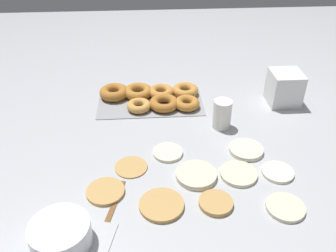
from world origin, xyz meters
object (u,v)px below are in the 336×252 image
at_px(pancake_2, 196,175).
at_px(pancake_4, 162,205).
at_px(pancake_5, 168,153).
at_px(pancake_6, 246,150).
at_px(container_stack, 284,88).
at_px(batter_bowl, 61,235).
at_px(pancake_1, 239,174).
at_px(paper_cup, 222,114).
at_px(pancake_9, 285,207).
at_px(donut_tray, 152,97).
at_px(pancake_3, 131,167).
at_px(pancake_7, 216,203).
at_px(pancake_8, 278,172).
at_px(pancake_0, 105,191).
at_px(spatula, 103,232).

height_order(pancake_2, pancake_4, pancake_2).
relative_size(pancake_5, pancake_6, 0.87).
bearing_deg(container_stack, batter_bowl, 39.60).
distance_m(pancake_1, paper_cup, 0.25).
distance_m(pancake_9, batter_bowl, 0.56).
height_order(donut_tray, batter_bowl, batter_bowl).
relative_size(pancake_4, container_stack, 0.95).
xyz_separation_m(pancake_9, donut_tray, (0.33, -0.57, 0.01)).
relative_size(pancake_1, pancake_5, 1.16).
xyz_separation_m(pancake_4, container_stack, (-0.49, -0.50, 0.06)).
bearing_deg(pancake_9, pancake_3, -25.09).
height_order(pancake_2, pancake_7, pancake_2).
xyz_separation_m(pancake_6, pancake_8, (-0.07, 0.11, -0.00)).
height_order(pancake_9, donut_tray, donut_tray).
relative_size(pancake_5, container_stack, 0.75).
bearing_deg(container_stack, paper_cup, 29.22).
distance_m(batter_bowl, container_stack, 0.94).
relative_size(pancake_8, container_stack, 0.75).
xyz_separation_m(pancake_1, pancake_3, (0.31, -0.05, -0.00)).
height_order(pancake_3, paper_cup, paper_cup).
distance_m(pancake_2, pancake_5, 0.13).
distance_m(pancake_5, donut_tray, 0.33).
height_order(donut_tray, container_stack, container_stack).
bearing_deg(pancake_4, pancake_0, -21.79).
distance_m(pancake_8, spatula, 0.52).
distance_m(pancake_5, pancake_9, 0.38).
bearing_deg(pancake_7, pancake_6, -122.14).
xyz_separation_m(pancake_3, pancake_8, (-0.43, 0.05, 0.00)).
relative_size(pancake_0, pancake_2, 0.89).
relative_size(pancake_7, pancake_8, 0.97).
height_order(pancake_9, batter_bowl, batter_bowl).
distance_m(pancake_5, pancake_6, 0.25).
relative_size(batter_bowl, paper_cup, 1.39).
relative_size(pancake_1, pancake_7, 1.19).
height_order(pancake_5, pancake_7, pancake_7).
xyz_separation_m(pancake_4, batter_bowl, (0.24, 0.10, 0.03)).
relative_size(pancake_8, donut_tray, 0.23).
relative_size(pancake_6, batter_bowl, 0.75).
bearing_deg(batter_bowl, pancake_0, -118.70).
height_order(pancake_6, container_stack, container_stack).
bearing_deg(pancake_5, donut_tray, -83.27).
distance_m(pancake_2, donut_tray, 0.45).
distance_m(pancake_8, batter_bowl, 0.62).
relative_size(pancake_3, paper_cup, 0.96).
bearing_deg(pancake_5, pancake_0, 40.54).
bearing_deg(pancake_2, pancake_8, 179.67).
height_order(pancake_8, donut_tray, donut_tray).
height_order(pancake_2, pancake_8, pancake_2).
xyz_separation_m(pancake_1, container_stack, (-0.26, -0.40, 0.06)).
distance_m(pancake_6, batter_bowl, 0.60).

